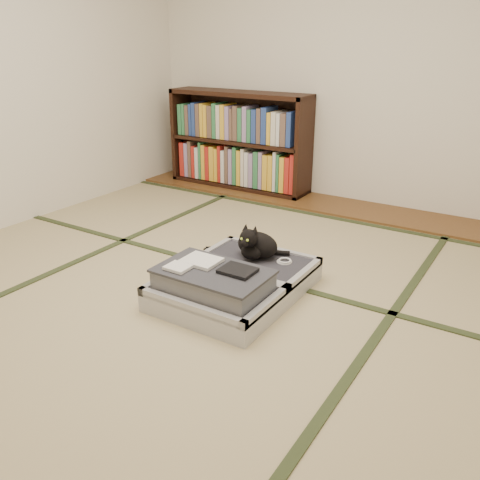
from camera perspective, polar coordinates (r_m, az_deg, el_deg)
The scene contains 9 objects.
floor at distance 2.97m, azimuth -4.45°, elevation -6.43°, with size 4.50×4.50×0.00m, color tan.
wood_strip at distance 4.59m, azimuth 10.52°, elevation 3.84°, with size 4.00×0.50×0.02m, color brown.
room_shell at distance 2.62m, azimuth -5.46°, elevation 23.06°, with size 4.50×4.50×4.50m.
tatami_borders at distance 3.33m, azimuth 0.59°, elevation -2.98°, with size 4.00×4.50×0.01m.
bookcase at distance 5.00m, azimuth -0.12°, elevation 10.90°, with size 1.43×0.33×0.92m.
suitcase at distance 2.92m, azimuth -0.91°, elevation -4.80°, with size 0.68×0.91×0.27m.
cat at distance 3.10m, azimuth 1.78°, elevation -0.55°, with size 0.30×0.31×0.25m.
cable_coil at distance 3.09m, azimuth 5.02°, elevation -2.38°, with size 0.09×0.09×0.02m.
hanger at distance 3.53m, azimuth -0.87°, elevation -1.42°, with size 0.42×0.21×0.01m.
Camera 1 is at (1.58, -2.08, 1.40)m, focal length 38.00 mm.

